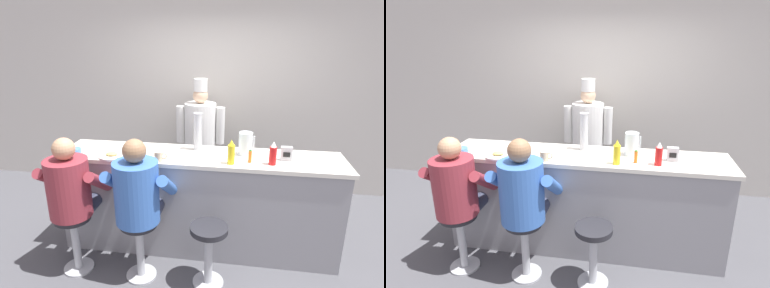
% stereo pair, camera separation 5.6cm
% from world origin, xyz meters
% --- Properties ---
extents(ground_plane, '(20.00, 20.00, 0.00)m').
position_xyz_m(ground_plane, '(0.00, 0.00, 0.00)').
color(ground_plane, '#4C4C51').
extents(wall_back, '(10.00, 0.06, 2.70)m').
position_xyz_m(wall_back, '(0.00, 1.86, 1.35)').
color(wall_back, beige).
rests_on(wall_back, ground_plane).
extents(diner_counter, '(2.84, 0.60, 1.05)m').
position_xyz_m(diner_counter, '(0.00, 0.30, 0.52)').
color(diner_counter, gray).
rests_on(diner_counter, ground_plane).
extents(ketchup_bottle_red, '(0.07, 0.07, 0.22)m').
position_xyz_m(ketchup_bottle_red, '(0.71, 0.15, 1.15)').
color(ketchup_bottle_red, red).
rests_on(ketchup_bottle_red, diner_counter).
extents(mustard_bottle_yellow, '(0.07, 0.07, 0.24)m').
position_xyz_m(mustard_bottle_yellow, '(0.33, 0.11, 1.16)').
color(mustard_bottle_yellow, yellow).
rests_on(mustard_bottle_yellow, diner_counter).
extents(hot_sauce_bottle_orange, '(0.03, 0.03, 0.12)m').
position_xyz_m(hot_sauce_bottle_orange, '(0.50, 0.17, 1.11)').
color(hot_sauce_bottle_orange, orange).
rests_on(hot_sauce_bottle_orange, diner_counter).
extents(water_pitcher_clear, '(0.16, 0.14, 0.23)m').
position_xyz_m(water_pitcher_clear, '(0.46, 0.37, 1.16)').
color(water_pitcher_clear, silver).
rests_on(water_pitcher_clear, diner_counter).
extents(breakfast_plate, '(0.26, 0.26, 0.05)m').
position_xyz_m(breakfast_plate, '(-0.84, 0.10, 1.06)').
color(breakfast_plate, white).
rests_on(breakfast_plate, diner_counter).
extents(cereal_bowl, '(0.14, 0.14, 0.05)m').
position_xyz_m(cereal_bowl, '(-1.26, 0.14, 1.07)').
color(cereal_bowl, '#4C7FB7').
rests_on(cereal_bowl, diner_counter).
extents(coffee_mug_tan, '(0.12, 0.08, 0.09)m').
position_xyz_m(coffee_mug_tan, '(-0.35, 0.07, 1.09)').
color(coffee_mug_tan, beige).
rests_on(coffee_mug_tan, diner_counter).
extents(cup_stack_steel, '(0.09, 0.09, 0.39)m').
position_xyz_m(cup_stack_steel, '(-0.04, 0.45, 1.24)').
color(cup_stack_steel, '#B7BABF').
rests_on(cup_stack_steel, diner_counter).
extents(napkin_dispenser_chrome, '(0.11, 0.06, 0.13)m').
position_xyz_m(napkin_dispenser_chrome, '(0.84, 0.28, 1.11)').
color(napkin_dispenser_chrome, silver).
rests_on(napkin_dispenser_chrome, diner_counter).
extents(diner_seated_maroon, '(0.59, 0.58, 1.35)m').
position_xyz_m(diner_seated_maroon, '(-1.11, -0.24, 0.83)').
color(diner_seated_maroon, '#B2B5BA').
rests_on(diner_seated_maroon, ground_plane).
extents(diner_seated_blue, '(0.60, 0.59, 1.37)m').
position_xyz_m(diner_seated_blue, '(-0.47, -0.24, 0.84)').
color(diner_seated_blue, '#B2B5BA').
rests_on(diner_seated_blue, ground_plane).
extents(empty_stool_round, '(0.34, 0.34, 0.60)m').
position_xyz_m(empty_stool_round, '(0.17, -0.28, 0.41)').
color(empty_stool_round, '#B2B5BA').
rests_on(empty_stool_round, ground_plane).
extents(cook_in_whites_near, '(0.65, 0.42, 1.67)m').
position_xyz_m(cook_in_whites_near, '(-0.14, 1.43, 0.92)').
color(cook_in_whites_near, '#232328').
rests_on(cook_in_whites_near, ground_plane).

